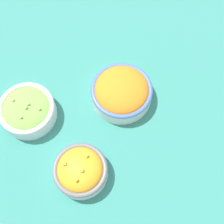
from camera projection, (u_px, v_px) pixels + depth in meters
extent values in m
plane|color=#337F75|center=(112.00, 116.00, 0.81)|extent=(3.00, 3.00, 0.00)
cylinder|color=silver|center=(121.00, 94.00, 0.81)|extent=(0.16, 0.16, 0.04)
torus|color=#4766B7|center=(122.00, 90.00, 0.79)|extent=(0.16, 0.16, 0.01)
ellipsoid|color=orange|center=(122.00, 90.00, 0.79)|extent=(0.14, 0.14, 0.06)
cylinder|color=silver|center=(28.00, 111.00, 0.79)|extent=(0.14, 0.14, 0.05)
torus|color=silver|center=(26.00, 108.00, 0.77)|extent=(0.14, 0.14, 0.01)
ellipsoid|color=#7ABC4C|center=(26.00, 108.00, 0.77)|extent=(0.12, 0.12, 0.03)
ellipsoid|color=#99D166|center=(26.00, 108.00, 0.75)|extent=(0.01, 0.01, 0.01)
ellipsoid|color=#99D166|center=(21.00, 117.00, 0.74)|extent=(0.01, 0.01, 0.01)
ellipsoid|color=#99D166|center=(28.00, 104.00, 0.75)|extent=(0.01, 0.01, 0.01)
ellipsoid|color=#99D166|center=(39.00, 109.00, 0.75)|extent=(0.01, 0.01, 0.01)
ellipsoid|color=#99D166|center=(26.00, 107.00, 0.75)|extent=(0.01, 0.01, 0.01)
ellipsoid|color=#99D166|center=(13.00, 100.00, 0.76)|extent=(0.01, 0.01, 0.01)
cylinder|color=silver|center=(81.00, 171.00, 0.73)|extent=(0.13, 0.13, 0.04)
torus|color=slate|center=(80.00, 170.00, 0.71)|extent=(0.13, 0.13, 0.01)
ellipsoid|color=orange|center=(80.00, 170.00, 0.71)|extent=(0.11, 0.11, 0.05)
cube|color=#F4A828|center=(86.00, 156.00, 0.70)|extent=(0.01, 0.01, 0.01)
cube|color=#F4A828|center=(76.00, 180.00, 0.68)|extent=(0.01, 0.01, 0.01)
cube|color=#F4A828|center=(82.00, 170.00, 0.68)|extent=(0.01, 0.01, 0.01)
cube|color=#F4A828|center=(65.00, 164.00, 0.69)|extent=(0.01, 0.01, 0.01)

